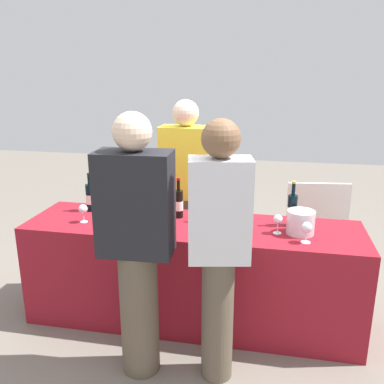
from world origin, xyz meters
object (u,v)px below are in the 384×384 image
(wine_glass_3, at_px, (242,219))
(wine_glass_5, at_px, (307,228))
(wine_bottle_0, at_px, (90,197))
(menu_board, at_px, (316,227))
(wine_glass_1, at_px, (113,214))
(guest_1, at_px, (219,245))
(wine_bottle_4, at_px, (292,210))
(server_pouring, at_px, (186,189))
(wine_bottle_1, at_px, (140,202))
(wine_bottle_3, at_px, (213,208))
(wine_glass_2, at_px, (134,210))
(wine_glass_4, at_px, (278,220))
(wine_bottle_2, at_px, (179,203))
(wine_glass_0, at_px, (83,210))
(guest_0, at_px, (137,242))
(ice_bucket, at_px, (301,222))

(wine_glass_3, height_order, wine_glass_5, wine_glass_5)
(wine_bottle_0, relative_size, wine_glass_3, 2.20)
(wine_glass_5, relative_size, menu_board, 0.17)
(wine_glass_1, bearing_deg, guest_1, -27.28)
(wine_glass_1, bearing_deg, wine_bottle_4, 12.99)
(wine_bottle_0, xyz_separation_m, guest_1, (1.13, -0.74, 0.00))
(server_pouring, bearing_deg, wine_glass_5, 143.34)
(wine_bottle_1, relative_size, wine_bottle_3, 1.07)
(wine_glass_2, xyz_separation_m, menu_board, (1.41, 1.13, -0.46))
(wine_bottle_0, distance_m, wine_bottle_4, 1.57)
(wine_bottle_0, bearing_deg, wine_glass_4, -7.77)
(server_pouring, height_order, guest_1, server_pouring)
(server_pouring, xyz_separation_m, guest_1, (0.44, -1.16, 0.02))
(wine_bottle_2, relative_size, wine_bottle_4, 0.93)
(wine_bottle_3, bearing_deg, wine_glass_1, -159.33)
(wine_glass_5, distance_m, guest_1, 0.66)
(wine_bottle_3, bearing_deg, wine_glass_4, -16.84)
(wine_glass_0, bearing_deg, wine_bottle_3, 11.99)
(wine_glass_5, relative_size, guest_0, 0.09)
(ice_bucket, bearing_deg, wine_glass_3, -171.52)
(guest_1, xyz_separation_m, menu_board, (0.72, 1.63, -0.46))
(wine_bottle_3, height_order, guest_1, guest_1)
(wine_glass_1, distance_m, wine_glass_5, 1.34)
(wine_bottle_1, bearing_deg, wine_glass_4, -9.16)
(guest_0, bearing_deg, wine_glass_1, 123.14)
(wine_glass_0, bearing_deg, wine_glass_5, -2.60)
(wine_bottle_0, height_order, wine_bottle_2, same)
(wine_glass_3, bearing_deg, wine_bottle_1, 166.03)
(wine_bottle_0, bearing_deg, guest_0, -50.25)
(server_pouring, distance_m, menu_board, 1.33)
(wine_bottle_4, bearing_deg, wine_bottle_0, 179.12)
(wine_bottle_3, distance_m, menu_board, 1.36)
(wine_bottle_2, relative_size, ice_bucket, 1.63)
(wine_glass_1, height_order, guest_0, guest_0)
(wine_bottle_2, distance_m, guest_1, 0.83)
(ice_bucket, height_order, menu_board, ice_bucket)
(wine_bottle_2, distance_m, ice_bucket, 0.92)
(wine_glass_0, bearing_deg, ice_bucket, 3.05)
(wine_glass_1, bearing_deg, ice_bucket, 6.18)
(wine_bottle_0, distance_m, wine_bottle_1, 0.43)
(wine_bottle_4, height_order, wine_glass_0, wine_bottle_4)
(wine_bottle_4, distance_m, wine_glass_3, 0.40)
(wine_bottle_2, relative_size, wine_glass_2, 2.06)
(wine_bottle_2, bearing_deg, menu_board, 38.80)
(menu_board, bearing_deg, guest_0, -133.30)
(wine_glass_4, height_order, menu_board, wine_glass_4)
(wine_bottle_1, bearing_deg, menu_board, 32.96)
(wine_glass_1, relative_size, guest_1, 0.09)
(wine_bottle_1, distance_m, guest_1, 1.00)
(wine_glass_2, bearing_deg, wine_glass_4, 1.68)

